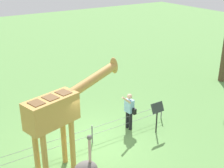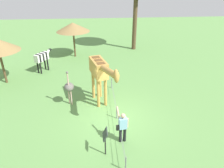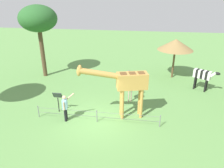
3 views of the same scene
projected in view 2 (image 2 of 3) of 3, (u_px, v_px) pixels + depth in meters
The scene contains 8 objects.
ground_plane at pixel (115, 118), 11.58m from camera, with size 60.00×60.00×0.00m, color #60934C.
giraffe at pixel (100, 71), 11.88m from camera, with size 3.90×1.48×3.36m.
visitor at pixel (123, 126), 9.60m from camera, with size 0.67×0.58×1.67m.
zebra at pixel (42, 58), 16.71m from camera, with size 1.69×1.22×1.66m.
ostrich at pixel (69, 87), 12.33m from camera, with size 0.70×0.56×2.25m.
shade_hut_near at pixel (73, 27), 19.08m from camera, with size 3.06×3.06×3.21m.
info_sign at pixel (105, 138), 8.84m from camera, with size 0.56×0.21×1.32m.
wire_fence at pixel (117, 112), 11.41m from camera, with size 7.05×0.05×0.75m.
Camera 2 is at (9.34, -0.92, 7.05)m, focal length 33.67 mm.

